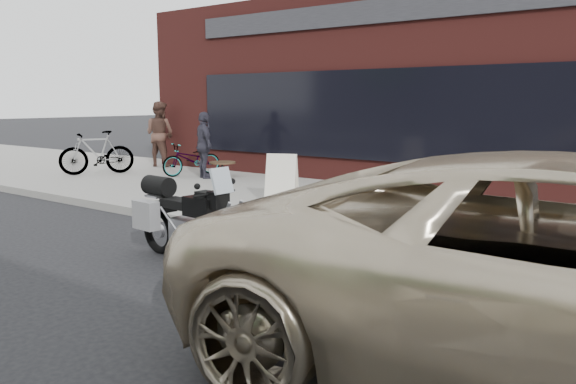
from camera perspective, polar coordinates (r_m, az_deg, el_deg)
ground at (r=4.90m, az=-23.17°, el=-15.78°), size 120.00×120.00×0.00m
near_sidewalk at (r=10.16m, az=13.06°, el=-1.99°), size 44.00×6.00×0.15m
storefront at (r=17.20m, az=16.53°, el=9.67°), size 14.00×10.07×4.50m
motorcycle at (r=7.16m, az=-10.56°, el=-2.77°), size 1.98×0.64×1.25m
bicycle_front at (r=14.33m, az=-9.74°, el=3.29°), size 1.03×1.64×0.82m
bicycle_rear at (r=15.17m, az=-18.86°, el=3.80°), size 1.37×1.85×1.11m
sandwich_sign at (r=10.37m, az=-0.63°, el=1.42°), size 0.72×0.70×0.90m
cafe_table at (r=13.97m, az=-6.69°, el=2.94°), size 0.65×0.65×0.37m
cafe_patron_left at (r=16.52m, az=-12.90°, el=5.76°), size 1.01×0.85×1.85m
cafe_patron_right at (r=13.73m, az=-8.49°, el=4.72°), size 1.01×0.79×1.60m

